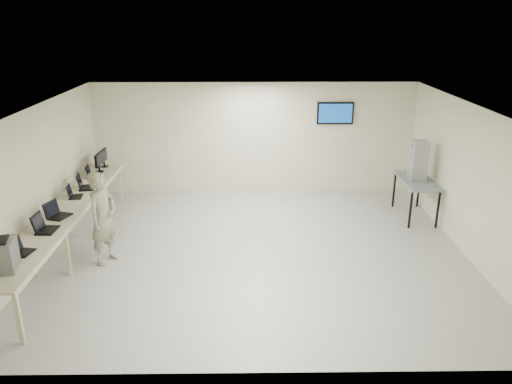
{
  "coord_description": "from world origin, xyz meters",
  "views": [
    {
      "loc": [
        -0.12,
        -8.75,
        4.35
      ],
      "look_at": [
        0.0,
        0.2,
        1.15
      ],
      "focal_mm": 35.0,
      "sensor_mm": 36.0,
      "label": 1
    }
  ],
  "objects_px": {
    "equipment_box": "(1,255)",
    "workbench": "(66,213)",
    "side_table": "(417,183)",
    "soldier": "(103,218)"
  },
  "relations": [
    {
      "from": "workbench",
      "to": "equipment_box",
      "type": "height_order",
      "value": "equipment_box"
    },
    {
      "from": "workbench",
      "to": "side_table",
      "type": "relative_size",
      "value": 4.08
    },
    {
      "from": "equipment_box",
      "to": "workbench",
      "type": "bearing_deg",
      "value": 77.53
    },
    {
      "from": "workbench",
      "to": "side_table",
      "type": "height_order",
      "value": "workbench"
    },
    {
      "from": "soldier",
      "to": "side_table",
      "type": "height_order",
      "value": "soldier"
    },
    {
      "from": "workbench",
      "to": "soldier",
      "type": "xyz_separation_m",
      "value": [
        0.81,
        -0.38,
        0.04
      ]
    },
    {
      "from": "soldier",
      "to": "side_table",
      "type": "bearing_deg",
      "value": -49.0
    },
    {
      "from": "equipment_box",
      "to": "side_table",
      "type": "height_order",
      "value": "equipment_box"
    },
    {
      "from": "workbench",
      "to": "soldier",
      "type": "height_order",
      "value": "soldier"
    },
    {
      "from": "side_table",
      "to": "soldier",
      "type": "bearing_deg",
      "value": -161.85
    }
  ]
}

